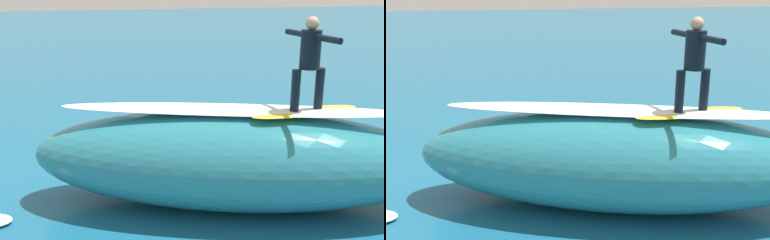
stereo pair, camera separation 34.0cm
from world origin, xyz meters
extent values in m
plane|color=#196084|center=(0.00, 0.00, 0.00)|extent=(120.00, 120.00, 0.00)
ellipsoid|color=teal|center=(-0.52, 1.95, 0.91)|extent=(7.88, 4.68, 1.82)
ellipsoid|color=white|center=(-0.52, 1.95, 1.86)|extent=(6.31, 2.87, 0.08)
ellipsoid|color=yellow|center=(-1.72, 2.36, 1.86)|extent=(2.17, 0.75, 0.07)
cylinder|color=black|center=(-1.47, 2.39, 2.26)|extent=(0.16, 0.16, 0.73)
cylinder|color=black|center=(-1.96, 2.33, 2.26)|extent=(0.16, 0.16, 0.73)
cylinder|color=black|center=(-1.72, 2.36, 2.96)|extent=(0.38, 0.38, 0.66)
sphere|color=tan|center=(-1.72, 2.36, 3.40)|extent=(0.23, 0.23, 0.23)
cylinder|color=black|center=(-1.77, 2.83, 3.19)|extent=(0.17, 0.60, 0.10)
cylinder|color=black|center=(-1.67, 1.89, 3.19)|extent=(0.17, 0.60, 0.10)
ellipsoid|color=#E0563D|center=(1.70, -0.62, 0.04)|extent=(0.96, 2.14, 0.09)
cylinder|color=black|center=(1.70, -0.62, 0.23)|extent=(0.44, 0.82, 0.28)
sphere|color=tan|center=(1.59, -0.15, 0.28)|extent=(0.20, 0.20, 0.20)
cylinder|color=black|center=(1.93, -1.30, 0.15)|extent=(0.26, 0.66, 0.12)
cylinder|color=black|center=(1.78, -1.34, 0.15)|extent=(0.26, 0.66, 0.12)
ellipsoid|color=white|center=(-1.79, 2.01, 0.08)|extent=(0.44, 0.59, 0.17)
camera|label=1|loc=(2.14, 9.37, 4.08)|focal=42.54mm
camera|label=2|loc=(1.80, 9.45, 4.08)|focal=42.54mm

